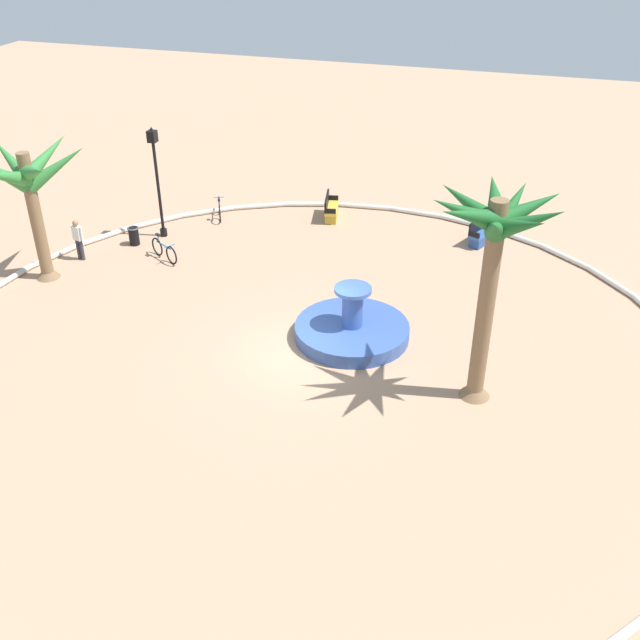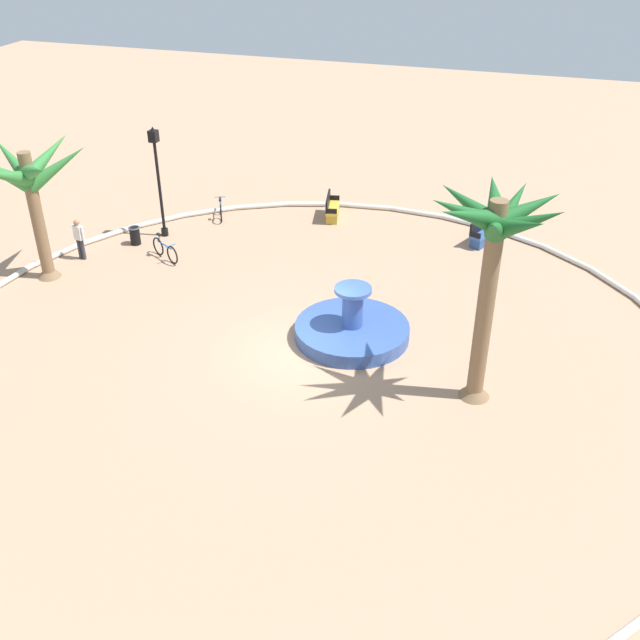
# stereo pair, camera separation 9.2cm
# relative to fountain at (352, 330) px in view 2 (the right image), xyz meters

# --- Properties ---
(ground_plane) EXTENTS (80.00, 80.00, 0.00)m
(ground_plane) POSITION_rel_fountain_xyz_m (1.25, -1.12, -0.28)
(ground_plane) COLOR tan
(plaza_curb) EXTENTS (23.67, 23.67, 0.20)m
(plaza_curb) POSITION_rel_fountain_xyz_m (1.25, -1.12, -0.18)
(plaza_curb) COLOR silver
(plaza_curb) RESTS_ON ground
(fountain) EXTENTS (3.61, 3.61, 1.78)m
(fountain) POSITION_rel_fountain_xyz_m (0.00, 0.00, 0.00)
(fountain) COLOR #38569E
(fountain) RESTS_ON ground
(palm_tree_near_fountain) EXTENTS (3.43, 3.43, 6.11)m
(palm_tree_near_fountain) POSITION_rel_fountain_xyz_m (1.92, 4.07, 4.43)
(palm_tree_near_fountain) COLOR brown
(palm_tree_near_fountain) RESTS_ON ground
(palm_tree_by_curb) EXTENTS (4.48, 4.06, 4.93)m
(palm_tree_by_curb) POSITION_rel_fountain_xyz_m (-0.66, -11.61, 3.35)
(palm_tree_by_curb) COLOR brown
(palm_tree_by_curb) RESTS_ON ground
(bench_west) EXTENTS (1.67, 1.11, 1.00)m
(bench_west) POSITION_rel_fountain_xyz_m (-8.34, 3.12, 0.07)
(bench_west) COLOR #335BA8
(bench_west) RESTS_ON ground
(bench_north) EXTENTS (1.67, 0.83, 1.00)m
(bench_north) POSITION_rel_fountain_xyz_m (-8.95, -3.34, 0.07)
(bench_north) COLOR gold
(bench_north) RESTS_ON ground
(lamppost) EXTENTS (0.32, 0.32, 4.47)m
(lamppost) POSITION_rel_fountain_xyz_m (-5.17, -9.29, 2.33)
(lamppost) COLOR black
(lamppost) RESTS_ON ground
(trash_bin) EXTENTS (0.46, 0.46, 0.73)m
(trash_bin) POSITION_rel_fountain_xyz_m (-4.09, -10.00, 0.11)
(trash_bin) COLOR black
(trash_bin) RESTS_ON ground
(bicycle_red_frame) EXTENTS (1.58, 0.79, 0.94)m
(bicycle_red_frame) POSITION_rel_fountain_xyz_m (-7.60, -7.89, 0.10)
(bicycle_red_frame) COLOR black
(bicycle_red_frame) RESTS_ON ground
(bicycle_by_lamppost) EXTENTS (0.93, 1.51, 0.94)m
(bicycle_by_lamppost) POSITION_rel_fountain_xyz_m (-3.24, -8.24, 0.10)
(bicycle_by_lamppost) COLOR black
(bicycle_by_lamppost) RESTS_ON ground
(person_cyclist_helmet) EXTENTS (0.26, 0.52, 1.60)m
(person_cyclist_helmet) POSITION_rel_fountain_xyz_m (-2.32, -11.28, 0.61)
(person_cyclist_helmet) COLOR #33333D
(person_cyclist_helmet) RESTS_ON ground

